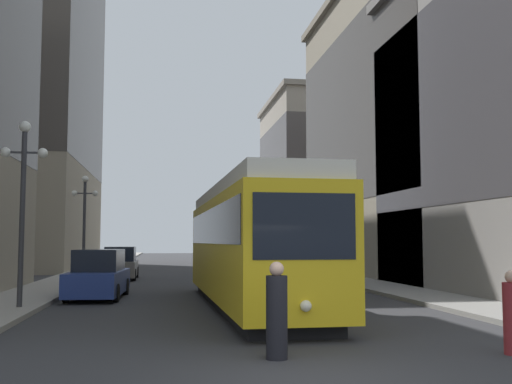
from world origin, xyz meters
TOP-DOWN VIEW (x-y plane):
  - ground_plane at (0.00, 0.00)m, footprint 200.00×200.00m
  - sidewalk_left at (-7.33, 40.00)m, footprint 2.55×120.00m
  - sidewalk_right at (7.33, 40.00)m, footprint 2.55×120.00m
  - streetcar at (0.38, 10.24)m, footprint 2.95×14.53m
  - transit_bus at (3.94, 22.27)m, footprint 3.05×12.71m
  - parked_car_left_near at (-4.76, 14.17)m, footprint 2.08×4.95m
  - parked_car_left_mid at (-4.76, 25.56)m, footprint 1.90×4.63m
  - pedestrian_crossing_near at (-0.31, 1.71)m, footprint 0.39×0.39m
  - lamp_post_left_near at (-6.66, 10.09)m, footprint 1.41×0.36m
  - lamp_post_left_far at (-6.66, 24.59)m, footprint 1.41×0.36m
  - building_right_corner at (14.40, 25.74)m, footprint 12.18×21.58m
  - building_right_midblock at (16.17, 51.57)m, footprint 15.73×15.87m

SIDE VIEW (x-z plane):
  - ground_plane at x=0.00m, z-range 0.00..0.00m
  - sidewalk_left at x=-7.33m, z-range 0.00..0.15m
  - sidewalk_right at x=7.33m, z-range 0.00..0.15m
  - pedestrian_crossing_near at x=-0.31m, z-range -0.06..1.70m
  - parked_car_left_mid at x=-4.76m, z-range -0.07..1.75m
  - parked_car_left_near at x=-4.76m, z-range -0.07..1.75m
  - transit_bus at x=3.94m, z-range 0.22..3.67m
  - streetcar at x=0.38m, z-range 0.16..4.05m
  - lamp_post_left_far at x=-6.66m, z-range 1.02..6.58m
  - lamp_post_left_near at x=-6.66m, z-range 1.03..6.72m
  - building_right_midblock at x=16.17m, z-range 0.22..17.20m
  - building_right_corner at x=14.40m, z-range 0.25..18.70m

